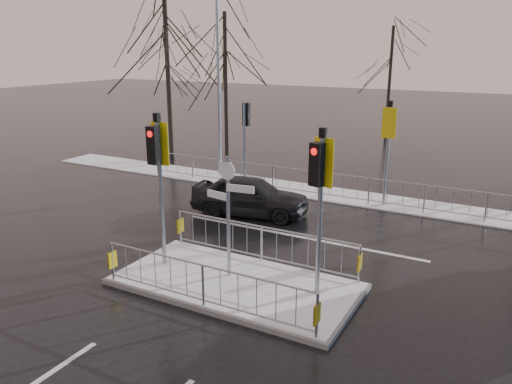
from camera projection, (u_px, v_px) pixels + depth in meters
The scene contains 11 objects.
ground at pixel (235, 286), 12.38m from camera, with size 120.00×120.00×0.00m, color black.
snow_verge at pixel (347, 197), 19.62m from camera, with size 30.00×2.00×0.04m, color white.
lane_markings at pixel (228, 291), 12.10m from camera, with size 8.00×11.38×0.01m.
traffic_island at pixel (235, 271), 12.28m from camera, with size 6.00×3.04×4.15m.
far_kerb_fixtures at pixel (352, 176), 18.77m from camera, with size 18.00×0.65×3.83m.
car_far_lane at pixel (250, 195), 17.43m from camera, with size 1.65×4.10×1.40m, color black.
tree_near_a at pixel (166, 38), 24.74m from camera, with size 4.75×4.75×8.97m.
tree_near_b at pixel (225, 58), 25.13m from camera, with size 4.00×4.00×7.55m.
tree_near_c at pixel (167, 68), 28.22m from camera, with size 3.50×3.50×6.61m.
tree_far_a at pixel (391, 61), 30.47m from camera, with size 3.75×3.75×7.08m.
street_lamp_left at pixel (220, 75), 22.07m from camera, with size 1.25×0.18×8.20m.
Camera 1 is at (5.82, -9.60, 5.73)m, focal length 35.00 mm.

